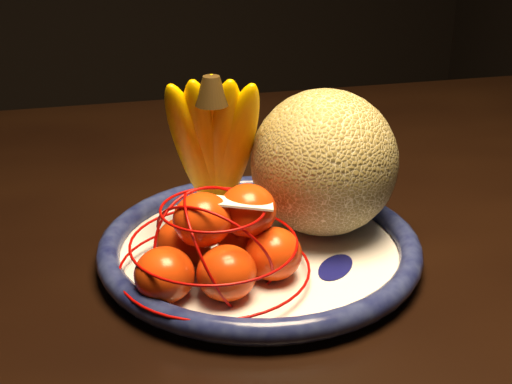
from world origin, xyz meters
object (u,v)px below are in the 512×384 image
object	(u,v)px
dining_table	(228,253)
mandarin_bag	(219,245)
banana_bunch	(214,143)
cantaloupe	(324,163)
fruit_bowl	(259,248)

from	to	relation	value
dining_table	mandarin_bag	size ratio (longest dim) A/B	7.70
banana_bunch	mandarin_bag	bearing A→B (deg)	-86.80
dining_table	mandarin_bag	world-z (taller)	mandarin_bag
cantaloupe	mandarin_bag	size ratio (longest dim) A/B	0.76
banana_bunch	mandarin_bag	size ratio (longest dim) A/B	0.94
cantaloupe	mandarin_bag	distance (m)	0.15
cantaloupe	dining_table	bearing A→B (deg)	113.15
dining_table	fruit_bowl	xyz separation A→B (m)	(-0.02, -0.16, 0.09)
fruit_bowl	cantaloupe	world-z (taller)	cantaloupe
cantaloupe	banana_bunch	size ratio (longest dim) A/B	0.81
cantaloupe	banana_bunch	xyz separation A→B (m)	(-0.10, 0.05, 0.02)
dining_table	mandarin_bag	distance (m)	0.24
fruit_bowl	mandarin_bag	world-z (taller)	mandarin_bag
cantaloupe	banana_bunch	world-z (taller)	banana_bunch
mandarin_bag	cantaloupe	bearing A→B (deg)	23.56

